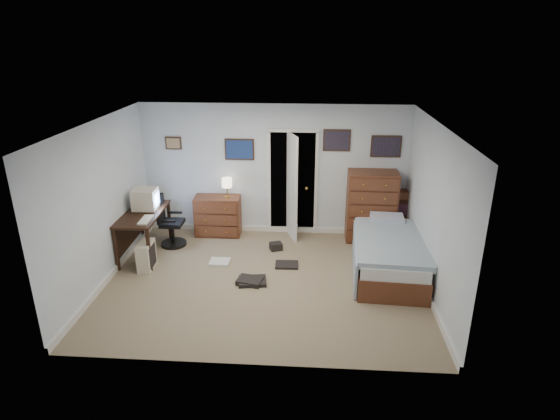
% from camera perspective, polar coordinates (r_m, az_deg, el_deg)
% --- Properties ---
extents(floor, '(5.00, 4.00, 0.02)m').
position_cam_1_polar(floor, '(7.53, -1.89, -8.69)').
color(floor, gray).
rests_on(floor, ground).
extents(computer_desk, '(0.66, 1.37, 0.78)m').
position_cam_1_polar(computer_desk, '(8.51, -16.91, -1.42)').
color(computer_desk, black).
rests_on(computer_desk, floor).
extents(crt_monitor, '(0.42, 0.39, 0.38)m').
position_cam_1_polar(crt_monitor, '(8.48, -16.09, 1.28)').
color(crt_monitor, beige).
rests_on(crt_monitor, computer_desk).
extents(keyboard, '(0.17, 0.42, 0.03)m').
position_cam_1_polar(keyboard, '(8.05, -16.07, -1.15)').
color(keyboard, beige).
rests_on(keyboard, computer_desk).
extents(pc_tower, '(0.23, 0.44, 0.47)m').
position_cam_1_polar(pc_tower, '(8.09, -15.99, -5.37)').
color(pc_tower, beige).
rests_on(pc_tower, floor).
extents(office_chair, '(0.47, 0.47, 0.96)m').
position_cam_1_polar(office_chair, '(8.80, -13.32, -1.95)').
color(office_chair, black).
rests_on(office_chair, floor).
extents(media_stack, '(0.15, 0.15, 0.74)m').
position_cam_1_polar(media_stack, '(9.82, -14.19, 0.38)').
color(media_stack, maroon).
rests_on(media_stack, floor).
extents(low_dresser, '(0.88, 0.46, 0.77)m').
position_cam_1_polar(low_dresser, '(9.10, -7.57, -0.69)').
color(low_dresser, brown).
rests_on(low_dresser, floor).
extents(table_lamp, '(0.20, 0.20, 0.38)m').
position_cam_1_polar(table_lamp, '(8.84, -6.49, 3.25)').
color(table_lamp, gold).
rests_on(table_lamp, low_dresser).
extents(doorway, '(0.96, 1.12, 2.05)m').
position_cam_1_polar(doorway, '(9.19, 1.61, 3.80)').
color(doorway, black).
rests_on(doorway, floor).
extents(tall_dresser, '(0.91, 0.53, 1.33)m').
position_cam_1_polar(tall_dresser, '(8.87, 11.05, 0.47)').
color(tall_dresser, brown).
rests_on(tall_dresser, floor).
extents(headboard_bookcase, '(1.05, 0.29, 0.94)m').
position_cam_1_polar(headboard_bookcase, '(9.07, 12.58, -0.31)').
color(headboard_bookcase, brown).
rests_on(headboard_bookcase, floor).
extents(bed, '(1.23, 2.14, 0.68)m').
position_cam_1_polar(bed, '(7.85, 13.05, -5.22)').
color(bed, brown).
rests_on(bed, floor).
extents(wall_posters, '(4.38, 0.04, 0.60)m').
position_cam_1_polar(wall_posters, '(8.71, 3.04, 7.88)').
color(wall_posters, '#331E11').
rests_on(wall_posters, floor).
extents(floor_clutter, '(1.51, 1.53, 0.13)m').
position_cam_1_polar(floor_clutter, '(7.78, -2.99, -7.27)').
color(floor_clutter, black).
rests_on(floor_clutter, floor).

